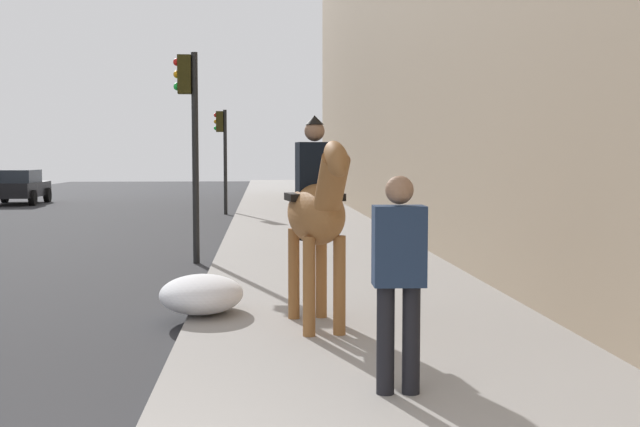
{
  "coord_description": "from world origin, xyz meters",
  "views": [
    {
      "loc": [
        -3.72,
        -0.87,
        1.96
      ],
      "look_at": [
        4.0,
        -1.45,
        1.4
      ],
      "focal_mm": 43.73,
      "sensor_mm": 36.0,
      "label": 1
    }
  ],
  "objects": [
    {
      "name": "mounted_horse_near",
      "position": [
        4.57,
        -1.46,
        1.39
      ],
      "size": [
        2.15,
        0.75,
        2.29
      ],
      "rotation": [
        0.0,
        0.0,
        3.27
      ],
      "color": "brown",
      "rests_on": "sidewalk_slab"
    },
    {
      "name": "snow_pile_far",
      "position": [
        5.49,
        -0.15,
        0.34
      ],
      "size": [
        1.28,
        0.99,
        0.44
      ],
      "primitive_type": "ellipsoid",
      "color": "white",
      "rests_on": "sidewalk_slab"
    },
    {
      "name": "traffic_light_near_curb",
      "position": [
        10.68,
        0.43,
        2.59
      ],
      "size": [
        0.2,
        0.44,
        3.86
      ],
      "color": "black",
      "rests_on": "ground"
    },
    {
      "name": "pedestrian_greeting",
      "position": [
        2.18,
        -1.92,
        1.1
      ],
      "size": [
        0.27,
        0.41,
        1.7
      ],
      "rotation": [
        0.0,
        0.0,
        -0.04
      ],
      "color": "black",
      "rests_on": "sidewalk_slab"
    },
    {
      "name": "car_near_lane",
      "position": [
        29.62,
        9.3,
        0.76
      ],
      "size": [
        3.91,
        2.09,
        1.44
      ],
      "rotation": [
        0.0,
        0.0,
        0.03
      ],
      "color": "black",
      "rests_on": "ground"
    },
    {
      "name": "traffic_light_far_curb",
      "position": [
        23.05,
        0.45,
        2.41
      ],
      "size": [
        0.2,
        0.44,
        3.57
      ],
      "color": "black",
      "rests_on": "ground"
    }
  ]
}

